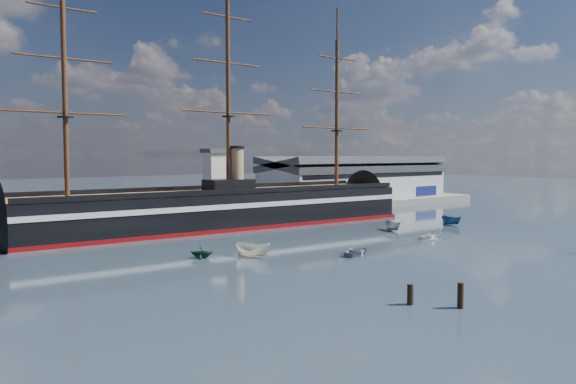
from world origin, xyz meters
TOP-DOWN VIEW (x-y plane):
  - ground at (0.00, 40.00)m, footprint 600.00×600.00m
  - quay at (10.00, 76.00)m, footprint 180.00×18.00m
  - warehouse at (58.00, 80.00)m, footprint 63.00×21.00m
  - quay_tower at (3.00, 73.00)m, footprint 5.00×5.00m
  - warship at (-5.01, 60.00)m, footprint 113.25×20.46m
  - motorboat_a at (-18.02, 27.06)m, footprint 7.47×5.19m
  - motorboat_b at (-4.24, 18.40)m, footprint 2.29×3.85m
  - motorboat_c at (21.46, 33.34)m, footprint 6.63×4.23m
  - motorboat_d at (-24.55, 31.27)m, footprint 5.70×5.59m
  - motorboat_e at (17.89, 20.96)m, footprint 2.11×3.46m
  - motorboat_f at (39.21, 31.79)m, footprint 6.44×2.98m
  - piling_near_left at (-20.83, -5.45)m, footprint 0.64×0.64m
  - piling_extra at (-17.89, -9.50)m, footprint 0.64×0.64m

SIDE VIEW (x-z plane):
  - ground at x=0.00m, z-range 0.00..0.00m
  - quay at x=10.00m, z-range -1.00..1.00m
  - motorboat_a at x=-18.02m, z-range -1.41..1.41m
  - motorboat_b at x=-4.24m, z-range -0.84..0.84m
  - motorboat_c at x=21.46m, z-range -1.25..1.25m
  - motorboat_d at x=-24.55m, z-range -1.02..1.02m
  - motorboat_e at x=17.89m, z-range -0.75..0.75m
  - motorboat_f at x=39.21m, z-range -1.24..1.24m
  - piling_near_left at x=-20.83m, z-range -1.44..1.44m
  - piling_extra at x=-17.89m, z-range -1.67..1.67m
  - warship at x=-5.01m, z-range -22.93..31.01m
  - warehouse at x=58.00m, z-range 2.18..13.78m
  - quay_tower at x=3.00m, z-range 2.25..17.25m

